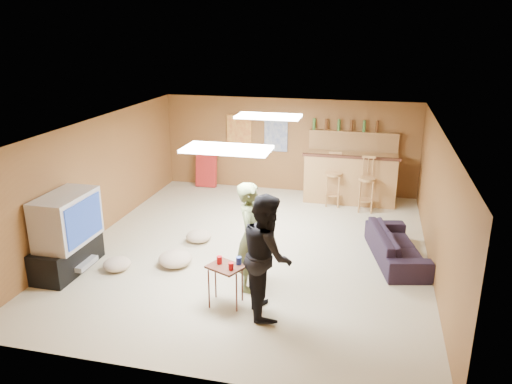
% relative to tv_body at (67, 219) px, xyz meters
% --- Properties ---
extents(ground, '(7.00, 7.00, 0.00)m').
position_rel_tv_body_xyz_m(ground, '(2.65, 1.50, -0.90)').
color(ground, '#BCB290').
rests_on(ground, ground).
extents(ceiling, '(6.00, 7.00, 0.02)m').
position_rel_tv_body_xyz_m(ceiling, '(2.65, 1.50, 1.30)').
color(ceiling, silver).
rests_on(ceiling, ground).
extents(wall_back, '(6.00, 0.02, 2.20)m').
position_rel_tv_body_xyz_m(wall_back, '(2.65, 5.00, 0.20)').
color(wall_back, brown).
rests_on(wall_back, ground).
extents(wall_front, '(6.00, 0.02, 2.20)m').
position_rel_tv_body_xyz_m(wall_front, '(2.65, -2.00, 0.20)').
color(wall_front, brown).
rests_on(wall_front, ground).
extents(wall_left, '(0.02, 7.00, 2.20)m').
position_rel_tv_body_xyz_m(wall_left, '(-0.35, 1.50, 0.20)').
color(wall_left, brown).
rests_on(wall_left, ground).
extents(wall_right, '(0.02, 7.00, 2.20)m').
position_rel_tv_body_xyz_m(wall_right, '(5.65, 1.50, 0.20)').
color(wall_right, brown).
rests_on(wall_right, ground).
extents(tv_stand, '(0.55, 1.30, 0.50)m').
position_rel_tv_body_xyz_m(tv_stand, '(-0.07, 0.00, -0.65)').
color(tv_stand, black).
rests_on(tv_stand, ground).
extents(dvd_box, '(0.35, 0.50, 0.08)m').
position_rel_tv_body_xyz_m(dvd_box, '(0.15, 0.00, -0.75)').
color(dvd_box, '#B2B2B7').
rests_on(dvd_box, tv_stand).
extents(tv_body, '(0.60, 1.10, 0.80)m').
position_rel_tv_body_xyz_m(tv_body, '(0.00, 0.00, 0.00)').
color(tv_body, '#B2B2B7').
rests_on(tv_body, tv_stand).
extents(tv_screen, '(0.02, 0.95, 0.65)m').
position_rel_tv_body_xyz_m(tv_screen, '(0.31, 0.00, 0.00)').
color(tv_screen, navy).
rests_on(tv_screen, tv_body).
extents(bar_counter, '(2.00, 0.60, 1.10)m').
position_rel_tv_body_xyz_m(bar_counter, '(4.15, 4.45, -0.35)').
color(bar_counter, olive).
rests_on(bar_counter, ground).
extents(bar_lip, '(2.10, 0.12, 0.05)m').
position_rel_tv_body_xyz_m(bar_lip, '(4.15, 4.20, 0.20)').
color(bar_lip, '#401F14').
rests_on(bar_lip, bar_counter).
extents(bar_shelf, '(2.00, 0.18, 0.05)m').
position_rel_tv_body_xyz_m(bar_shelf, '(4.15, 4.90, 0.60)').
color(bar_shelf, olive).
rests_on(bar_shelf, bar_backing).
extents(bar_backing, '(2.00, 0.14, 0.60)m').
position_rel_tv_body_xyz_m(bar_backing, '(4.15, 4.92, 0.30)').
color(bar_backing, olive).
rests_on(bar_backing, bar_counter).
extents(poster_left, '(0.60, 0.03, 0.85)m').
position_rel_tv_body_xyz_m(poster_left, '(1.45, 4.96, 0.45)').
color(poster_left, '#BF3F26').
rests_on(poster_left, wall_back).
extents(poster_right, '(0.55, 0.03, 0.80)m').
position_rel_tv_body_xyz_m(poster_right, '(2.35, 4.96, 0.45)').
color(poster_right, '#334C99').
rests_on(poster_right, wall_back).
extents(folding_chair_stack, '(0.50, 0.26, 0.91)m').
position_rel_tv_body_xyz_m(folding_chair_stack, '(0.65, 4.80, -0.45)').
color(folding_chair_stack, '#B32321').
rests_on(folding_chair_stack, ground).
extents(ceiling_panel_front, '(1.20, 0.60, 0.04)m').
position_rel_tv_body_xyz_m(ceiling_panel_front, '(2.65, 0.00, 1.27)').
color(ceiling_panel_front, white).
rests_on(ceiling_panel_front, ceiling).
extents(ceiling_panel_back, '(1.20, 0.60, 0.04)m').
position_rel_tv_body_xyz_m(ceiling_panel_back, '(2.65, 2.70, 1.27)').
color(ceiling_panel_back, white).
rests_on(ceiling_panel_back, ceiling).
extents(person_olive, '(0.41, 0.61, 1.66)m').
position_rel_tv_body_xyz_m(person_olive, '(2.95, 0.15, -0.07)').
color(person_olive, '#535E36').
rests_on(person_olive, ground).
extents(person_black, '(0.90, 1.01, 1.71)m').
position_rel_tv_body_xyz_m(person_black, '(3.31, -0.45, -0.04)').
color(person_black, black).
rests_on(person_black, ground).
extents(sofa, '(1.09, 1.91, 0.53)m').
position_rel_tv_body_xyz_m(sofa, '(5.10, 1.63, -0.64)').
color(sofa, black).
rests_on(sofa, ground).
extents(tray_table, '(0.57, 0.53, 0.60)m').
position_rel_tv_body_xyz_m(tray_table, '(2.72, -0.41, -0.60)').
color(tray_table, '#401F14').
rests_on(tray_table, ground).
extents(cup_red_near, '(0.10, 0.10, 0.11)m').
position_rel_tv_body_xyz_m(cup_red_near, '(2.62, -0.35, -0.24)').
color(cup_red_near, '#B30B12').
rests_on(cup_red_near, tray_table).
extents(cup_red_far, '(0.09, 0.09, 0.10)m').
position_rel_tv_body_xyz_m(cup_red_far, '(2.83, -0.49, -0.25)').
color(cup_red_far, '#B30B12').
rests_on(cup_red_far, tray_table).
extents(cup_blue, '(0.09, 0.09, 0.11)m').
position_rel_tv_body_xyz_m(cup_blue, '(2.89, -0.31, -0.24)').
color(cup_blue, navy).
rests_on(cup_blue, tray_table).
extents(bar_stool_left, '(0.52, 0.52, 1.33)m').
position_rel_tv_body_xyz_m(bar_stool_left, '(3.81, 4.11, -0.23)').
color(bar_stool_left, olive).
rests_on(bar_stool_left, ground).
extents(bar_stool_right, '(0.44, 0.44, 1.28)m').
position_rel_tv_body_xyz_m(bar_stool_right, '(4.53, 3.91, -0.26)').
color(bar_stool_right, olive).
rests_on(bar_stool_right, ground).
extents(cushion_near_tv, '(0.71, 0.71, 0.25)m').
position_rel_tv_body_xyz_m(cushion_near_tv, '(1.55, 0.56, -0.77)').
color(cushion_near_tv, tan).
rests_on(cushion_near_tv, ground).
extents(cushion_mid, '(0.49, 0.49, 0.21)m').
position_rel_tv_body_xyz_m(cushion_mid, '(1.59, 1.57, -0.80)').
color(cushion_mid, tan).
rests_on(cushion_mid, ground).
extents(cushion_far, '(0.45, 0.45, 0.20)m').
position_rel_tv_body_xyz_m(cushion_far, '(0.69, 0.19, -0.80)').
color(cushion_far, tan).
rests_on(cushion_far, ground).
extents(bottle_row, '(1.48, 0.08, 0.26)m').
position_rel_tv_body_xyz_m(bottle_row, '(3.95, 4.88, 0.75)').
color(bottle_row, '#3F7233').
rests_on(bottle_row, bar_shelf).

